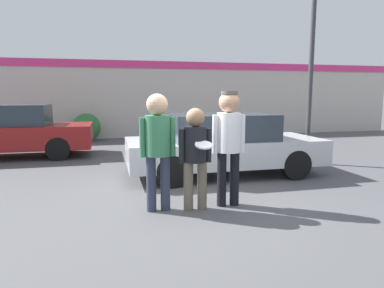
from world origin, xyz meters
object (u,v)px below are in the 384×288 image
at_px(parked_car_near, 223,144).
at_px(shrub, 86,127).
at_px(person_middle_with_frisbee, 195,151).
at_px(parked_car_far, 8,131).
at_px(person_right, 229,136).
at_px(person_left, 158,141).
at_px(street_lamp, 320,9).

xyz_separation_m(parked_car_near, shrub, (-3.34, 6.56, -0.16)).
distance_m(person_middle_with_frisbee, parked_car_far, 6.96).
bearing_deg(person_right, person_middle_with_frisbee, -172.08).
relative_size(person_middle_with_frisbee, shrub, 1.49).
height_order(person_middle_with_frisbee, person_right, person_right).
height_order(person_left, parked_car_far, person_left).
bearing_deg(person_right, person_left, 178.97).
relative_size(person_middle_with_frisbee, parked_car_near, 0.37).
height_order(person_left, person_middle_with_frisbee, person_left).
relative_size(person_right, parked_car_far, 0.41).
distance_m(person_right, street_lamp, 5.17).
relative_size(parked_car_near, parked_car_far, 0.95).
height_order(person_middle_with_frisbee, parked_car_near, person_middle_with_frisbee).
relative_size(person_right, parked_car_near, 0.43).
xyz_separation_m(person_right, parked_car_near, (0.62, 2.10, -0.45)).
relative_size(person_left, person_right, 0.98).
bearing_deg(person_middle_with_frisbee, parked_car_far, 126.17).
bearing_deg(person_right, parked_car_far, 130.17).
xyz_separation_m(parked_car_near, parked_car_far, (-5.30, 3.43, 0.06)).
bearing_deg(person_left, street_lamp, 31.74).
bearing_deg(parked_car_near, street_lamp, 14.25).
relative_size(person_left, person_middle_with_frisbee, 1.13).
bearing_deg(person_middle_with_frisbee, person_left, 170.09).
height_order(parked_car_far, shrub, parked_car_far).
xyz_separation_m(person_right, shrub, (-2.72, 8.66, -0.61)).
relative_size(parked_car_far, shrub, 4.24).
distance_m(person_left, shrub, 8.80).
distance_m(parked_car_near, parked_car_far, 6.32).
xyz_separation_m(person_left, street_lamp, (4.49, 2.78, 2.81)).
height_order(parked_car_far, street_lamp, street_lamp).
relative_size(street_lamp, shrub, 6.07).
height_order(person_left, shrub, person_left).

